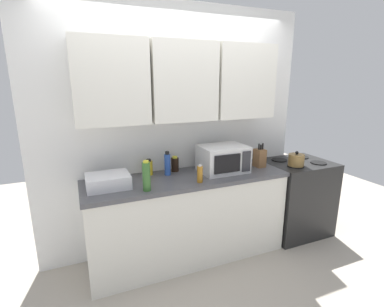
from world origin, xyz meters
TOP-DOWN VIEW (x-y plane):
  - ground_plane at (0.00, -1.00)m, footprint 8.00×8.00m
  - wall_back_with_cabinets at (0.00, -0.06)m, footprint 2.93×0.38m
  - counter_run at (0.00, -0.30)m, footprint 2.06×0.63m
  - stove_range at (1.41, -0.32)m, footprint 0.76×0.64m
  - kettle at (1.24, -0.46)m, footprint 0.17×0.17m
  - microwave at (0.40, -0.29)m, footprint 0.48×0.37m
  - dish_rack at (-0.77, -0.30)m, footprint 0.38×0.30m
  - knife_block at (0.87, -0.30)m, footprint 0.11×0.13m
  - bottle_amber_vinegar at (0.04, -0.50)m, footprint 0.05×0.05m
  - bottle_yellow_mustard at (-0.34, -0.09)m, footprint 0.08×0.08m
  - bottle_blue_cleaner at (-0.17, -0.17)m, footprint 0.06×0.06m
  - bottle_soy_dark at (-0.06, -0.09)m, footprint 0.08×0.08m
  - bottle_green_oil at (-0.47, -0.51)m, footprint 0.07×0.07m

SIDE VIEW (x-z plane):
  - ground_plane at x=0.00m, z-range 0.00..0.00m
  - counter_run at x=0.00m, z-range 0.00..0.90m
  - stove_range at x=1.41m, z-range 0.00..0.91m
  - dish_rack at x=-0.77m, z-range 0.90..1.02m
  - bottle_yellow_mustard at x=-0.34m, z-range 0.89..1.06m
  - bottle_soy_dark at x=-0.06m, z-range 0.89..1.06m
  - kettle at x=1.24m, z-range 0.89..1.06m
  - bottle_amber_vinegar at x=0.04m, z-range 0.89..1.07m
  - knife_block at x=0.87m, z-range 0.87..1.14m
  - bottle_blue_cleaner at x=-0.17m, z-range 0.89..1.14m
  - bottle_green_oil at x=-0.47m, z-range 0.90..1.17m
  - microwave at x=0.40m, z-range 0.90..1.18m
  - wall_back_with_cabinets at x=0.00m, z-range 0.27..2.87m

